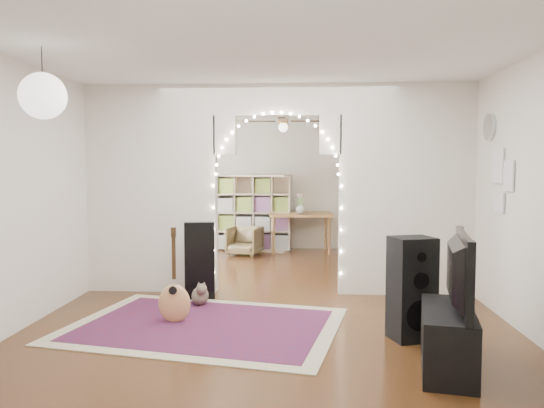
# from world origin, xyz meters

# --- Properties ---
(floor) EXTENTS (7.50, 7.50, 0.00)m
(floor) POSITION_xyz_m (0.00, 0.00, 0.00)
(floor) COLOR black
(floor) RESTS_ON ground
(ceiling) EXTENTS (5.00, 7.50, 0.02)m
(ceiling) POSITION_xyz_m (0.00, 0.00, 2.70)
(ceiling) COLOR white
(ceiling) RESTS_ON wall_back
(wall_back) EXTENTS (5.00, 0.02, 2.70)m
(wall_back) POSITION_xyz_m (0.00, 3.75, 1.35)
(wall_back) COLOR silver
(wall_back) RESTS_ON floor
(wall_front) EXTENTS (5.00, 0.02, 2.70)m
(wall_front) POSITION_xyz_m (0.00, -3.75, 1.35)
(wall_front) COLOR silver
(wall_front) RESTS_ON floor
(wall_left) EXTENTS (0.02, 7.50, 2.70)m
(wall_left) POSITION_xyz_m (-2.50, 0.00, 1.35)
(wall_left) COLOR silver
(wall_left) RESTS_ON floor
(wall_right) EXTENTS (0.02, 7.50, 2.70)m
(wall_right) POSITION_xyz_m (2.50, 0.00, 1.35)
(wall_right) COLOR silver
(wall_right) RESTS_ON floor
(divider_wall) EXTENTS (5.00, 0.20, 2.70)m
(divider_wall) POSITION_xyz_m (0.00, 0.00, 1.42)
(divider_wall) COLOR silver
(divider_wall) RESTS_ON floor
(fairy_lights) EXTENTS (1.64, 0.04, 1.60)m
(fairy_lights) POSITION_xyz_m (0.00, -0.13, 1.55)
(fairy_lights) COLOR #FFEABF
(fairy_lights) RESTS_ON divider_wall
(window) EXTENTS (0.04, 1.20, 1.40)m
(window) POSITION_xyz_m (-2.47, 1.80, 1.50)
(window) COLOR white
(window) RESTS_ON wall_left
(wall_clock) EXTENTS (0.03, 0.31, 0.31)m
(wall_clock) POSITION_xyz_m (2.48, -0.60, 2.10)
(wall_clock) COLOR white
(wall_clock) RESTS_ON wall_right
(picture_frames) EXTENTS (0.02, 0.50, 0.70)m
(picture_frames) POSITION_xyz_m (2.48, -1.00, 1.50)
(picture_frames) COLOR white
(picture_frames) RESTS_ON wall_right
(paper_lantern) EXTENTS (0.40, 0.40, 0.40)m
(paper_lantern) POSITION_xyz_m (-1.90, -2.40, 2.25)
(paper_lantern) COLOR white
(paper_lantern) RESTS_ON ceiling
(ceiling_fan) EXTENTS (1.10, 1.10, 0.30)m
(ceiling_fan) POSITION_xyz_m (0.00, 2.00, 2.40)
(ceiling_fan) COLOR gold
(ceiling_fan) RESTS_ON ceiling
(area_rug) EXTENTS (3.06, 2.52, 0.02)m
(area_rug) POSITION_xyz_m (-0.68, -1.55, 0.01)
(area_rug) COLOR maroon
(area_rug) RESTS_ON floor
(guitar_case) EXTENTS (0.39, 0.21, 0.96)m
(guitar_case) POSITION_xyz_m (-0.94, -0.45, 0.48)
(guitar_case) COLOR black
(guitar_case) RESTS_ON floor
(acoustic_guitar) EXTENTS (0.35, 0.16, 0.86)m
(acoustic_guitar) POSITION_xyz_m (-1.01, -1.46, 0.37)
(acoustic_guitar) COLOR tan
(acoustic_guitar) RESTS_ON floor
(tabby_cat) EXTENTS (0.29, 0.46, 0.31)m
(tabby_cat) POSITION_xyz_m (-0.88, -0.74, 0.13)
(tabby_cat) COLOR brown
(tabby_cat) RESTS_ON floor
(floor_speaker) EXTENTS (0.46, 0.43, 0.98)m
(floor_speaker) POSITION_xyz_m (1.37, -1.85, 0.49)
(floor_speaker) COLOR black
(floor_speaker) RESTS_ON floor
(media_console) EXTENTS (0.59, 1.06, 0.50)m
(media_console) POSITION_xyz_m (1.51, -2.60, 0.25)
(media_console) COLOR black
(media_console) RESTS_ON floor
(tv) EXTENTS (0.35, 1.08, 0.62)m
(tv) POSITION_xyz_m (1.51, -2.60, 0.81)
(tv) COLOR black
(tv) RESTS_ON media_console
(bookcase) EXTENTS (1.49, 0.86, 1.49)m
(bookcase) POSITION_xyz_m (-0.64, 3.50, 0.75)
(bookcase) COLOR #C7AD90
(bookcase) RESTS_ON floor
(dining_table) EXTENTS (1.25, 0.87, 0.76)m
(dining_table) POSITION_xyz_m (0.29, 3.30, 0.68)
(dining_table) COLOR brown
(dining_table) RESTS_ON floor
(flower_vase) EXTENTS (0.19, 0.19, 0.19)m
(flower_vase) POSITION_xyz_m (0.29, 3.30, 0.85)
(flower_vase) COLOR silver
(flower_vase) RESTS_ON dining_table
(dining_chair_left) EXTENTS (0.70, 0.71, 0.53)m
(dining_chair_left) POSITION_xyz_m (-0.75, 2.85, 0.27)
(dining_chair_left) COLOR brown
(dining_chair_left) RESTS_ON floor
(dining_chair_right) EXTENTS (0.78, 0.79, 0.56)m
(dining_chair_right) POSITION_xyz_m (1.35, 1.64, 0.28)
(dining_chair_right) COLOR brown
(dining_chair_right) RESTS_ON floor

